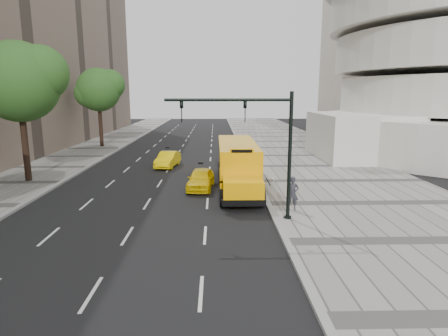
{
  "coord_description": "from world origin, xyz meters",
  "views": [
    {
      "loc": [
        2.98,
        -26.02,
        6.29
      ],
      "look_at": [
        3.5,
        -4.0,
        1.9
      ],
      "focal_mm": 30.0,
      "sensor_mm": 36.0,
      "label": 1
    }
  ],
  "objects_px": {
    "tree_c": "(99,89)",
    "pedestrian": "(292,193)",
    "school_bus": "(237,161)",
    "taxi_far": "(168,159)",
    "tree_b": "(20,81)",
    "taxi_near": "(201,179)",
    "traffic_signal": "(261,140)"
  },
  "relations": [
    {
      "from": "school_bus",
      "to": "pedestrian",
      "type": "relative_size",
      "value": 6.35
    },
    {
      "from": "tree_c",
      "to": "taxi_far",
      "type": "xyz_separation_m",
      "value": [
        9.24,
        -12.26,
        -6.1
      ]
    },
    {
      "from": "school_bus",
      "to": "taxi_near",
      "type": "height_order",
      "value": "school_bus"
    },
    {
      "from": "tree_b",
      "to": "taxi_near",
      "type": "height_order",
      "value": "tree_b"
    },
    {
      "from": "taxi_far",
      "to": "school_bus",
      "type": "bearing_deg",
      "value": -41.98
    },
    {
      "from": "taxi_far",
      "to": "traffic_signal",
      "type": "distance_m",
      "value": 16.05
    },
    {
      "from": "taxi_near",
      "to": "traffic_signal",
      "type": "height_order",
      "value": "traffic_signal"
    },
    {
      "from": "taxi_near",
      "to": "pedestrian",
      "type": "relative_size",
      "value": 2.2
    },
    {
      "from": "traffic_signal",
      "to": "taxi_far",
      "type": "bearing_deg",
      "value": 113.92
    },
    {
      "from": "tree_b",
      "to": "taxi_far",
      "type": "xyz_separation_m",
      "value": [
        9.23,
        5.56,
        -6.47
      ]
    },
    {
      "from": "tree_c",
      "to": "pedestrian",
      "type": "distance_m",
      "value": 31.23
    },
    {
      "from": "pedestrian",
      "to": "traffic_signal",
      "type": "xyz_separation_m",
      "value": [
        -1.9,
        -1.36,
        3.03
      ]
    },
    {
      "from": "traffic_signal",
      "to": "pedestrian",
      "type": "bearing_deg",
      "value": 35.57
    },
    {
      "from": "school_bus",
      "to": "traffic_signal",
      "type": "distance_m",
      "value": 7.85
    },
    {
      "from": "school_bus",
      "to": "traffic_signal",
      "type": "bearing_deg",
      "value": -84.71
    },
    {
      "from": "traffic_signal",
      "to": "tree_c",
      "type": "bearing_deg",
      "value": 120.4
    },
    {
      "from": "tree_c",
      "to": "school_bus",
      "type": "distance_m",
      "value": 24.75
    },
    {
      "from": "tree_c",
      "to": "taxi_far",
      "type": "relative_size",
      "value": 2.29
    },
    {
      "from": "school_bus",
      "to": "taxi_far",
      "type": "height_order",
      "value": "school_bus"
    },
    {
      "from": "tree_b",
      "to": "pedestrian",
      "type": "height_order",
      "value": "tree_b"
    },
    {
      "from": "school_bus",
      "to": "tree_c",
      "type": "bearing_deg",
      "value": 127.94
    },
    {
      "from": "school_bus",
      "to": "traffic_signal",
      "type": "relative_size",
      "value": 1.81
    },
    {
      "from": "tree_b",
      "to": "traffic_signal",
      "type": "relative_size",
      "value": 1.54
    },
    {
      "from": "taxi_far",
      "to": "traffic_signal",
      "type": "height_order",
      "value": "traffic_signal"
    },
    {
      "from": "tree_b",
      "to": "tree_c",
      "type": "height_order",
      "value": "tree_b"
    },
    {
      "from": "pedestrian",
      "to": "tree_b",
      "type": "bearing_deg",
      "value": 172.42
    },
    {
      "from": "tree_c",
      "to": "pedestrian",
      "type": "xyz_separation_m",
      "value": [
        17.5,
        -25.23,
        -5.71
      ]
    },
    {
      "from": "taxi_near",
      "to": "tree_c",
      "type": "bearing_deg",
      "value": 127.17
    },
    {
      "from": "school_bus",
      "to": "taxi_far",
      "type": "distance_m",
      "value": 8.97
    },
    {
      "from": "tree_b",
      "to": "taxi_far",
      "type": "relative_size",
      "value": 2.45
    },
    {
      "from": "tree_c",
      "to": "taxi_far",
      "type": "bearing_deg",
      "value": -52.99
    },
    {
      "from": "traffic_signal",
      "to": "tree_b",
      "type": "bearing_deg",
      "value": 150.64
    }
  ]
}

